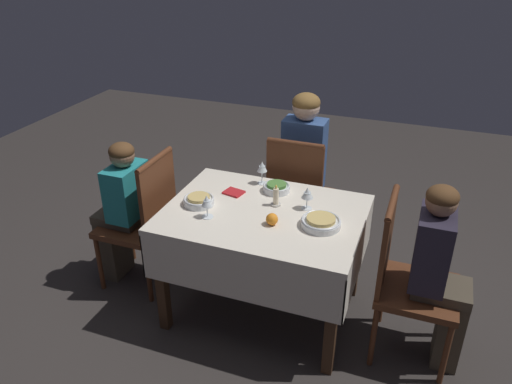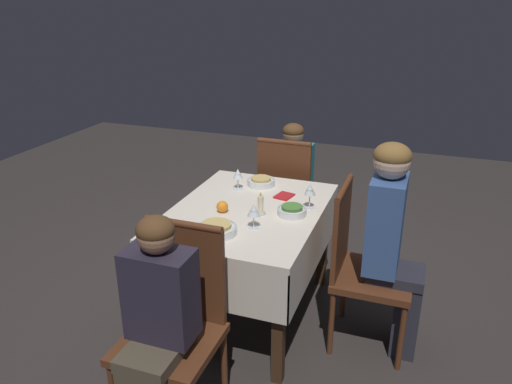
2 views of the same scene
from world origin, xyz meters
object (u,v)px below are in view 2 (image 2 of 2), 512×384
at_px(person_child_dark, 156,326).
at_px(bowl_east, 216,228).
at_px(orange_fruit, 222,207).
at_px(napkin_red_folded, 284,196).
at_px(chair_west, 288,192).
at_px(chair_east, 176,318).
at_px(candle_centerpiece, 260,206).
at_px(wine_glass_north, 310,190).
at_px(person_child_teal, 294,180).
at_px(dining_table, 247,226).
at_px(bowl_north, 292,210).
at_px(chair_north, 361,261).
at_px(wine_glass_west, 238,175).
at_px(wine_glass_east, 254,211).
at_px(person_adult_denim, 393,239).
at_px(bowl_west, 261,181).

xyz_separation_m(person_child_dark, bowl_east, (-0.66, -0.00, 0.17)).
bearing_deg(orange_fruit, napkin_red_folded, 141.69).
bearing_deg(bowl_east, chair_west, 177.53).
relative_size(chair_east, candle_centerpiece, 7.04).
distance_m(chair_east, wine_glass_north, 1.10).
relative_size(person_child_teal, person_child_dark, 0.95).
relative_size(candle_centerpiece, orange_fruit, 2.00).
xyz_separation_m(dining_table, bowl_north, (-0.01, 0.27, 0.14)).
distance_m(chair_north, orange_fruit, 0.86).
distance_m(chair_east, person_child_teal, 1.86).
distance_m(chair_north, person_child_teal, 1.25).
distance_m(orange_fruit, napkin_red_folded, 0.44).
relative_size(person_child_dark, candle_centerpiece, 7.92).
bearing_deg(wine_glass_west, napkin_red_folded, 84.96).
bearing_deg(bowl_east, napkin_red_folded, 162.13).
distance_m(person_child_dark, candle_centerpiece, 1.00).
bearing_deg(wine_glass_east, person_child_teal, -174.69).
relative_size(bowl_north, wine_glass_east, 1.21).
bearing_deg(person_adult_denim, wine_glass_east, 105.90).
distance_m(dining_table, bowl_west, 0.43).
bearing_deg(napkin_red_folded, chair_east, -9.96).
relative_size(wine_glass_north, napkin_red_folded, 1.16).
distance_m(person_adult_denim, wine_glass_west, 1.08).
bearing_deg(bowl_north, chair_east, -20.14).
bearing_deg(person_child_dark, bowl_east, 90.30).
bearing_deg(person_child_teal, chair_east, 88.52).
distance_m(chair_east, wine_glass_west, 1.18).
xyz_separation_m(bowl_north, wine_glass_east, (0.24, -0.15, 0.07)).
bearing_deg(chair_west, orange_fruit, 82.10).
bearing_deg(person_child_dark, wine_glass_west, 95.82).
bearing_deg(wine_glass_west, dining_table, 31.08).
bearing_deg(bowl_north, person_child_teal, -165.22).
distance_m(bowl_west, candle_centerpiece, 0.47).
bearing_deg(dining_table, chair_east, -2.68).
relative_size(dining_table, wine_glass_east, 8.26).
height_order(chair_east, person_adult_denim, person_adult_denim).
height_order(chair_east, bowl_west, chair_east).
xyz_separation_m(chair_east, wine_glass_west, (-1.13, -0.13, 0.31)).
height_order(chair_east, wine_glass_west, chair_east).
xyz_separation_m(wine_glass_east, orange_fruit, (-0.14, -0.25, -0.07)).
distance_m(candle_centerpiece, napkin_red_folded, 0.31).
bearing_deg(chair_east, orange_fruit, 96.19).
bearing_deg(person_child_teal, candle_centerpiece, 94.86).
distance_m(person_adult_denim, person_child_dark, 1.34).
bearing_deg(bowl_east, wine_glass_north, 141.48).
height_order(dining_table, bowl_west, bowl_west).
relative_size(chair_east, bowl_north, 5.70).
bearing_deg(candle_centerpiece, chair_north, 92.14).
xyz_separation_m(dining_table, person_child_teal, (-1.02, 0.01, -0.06)).
height_order(person_adult_denim, person_child_dark, person_adult_denim).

